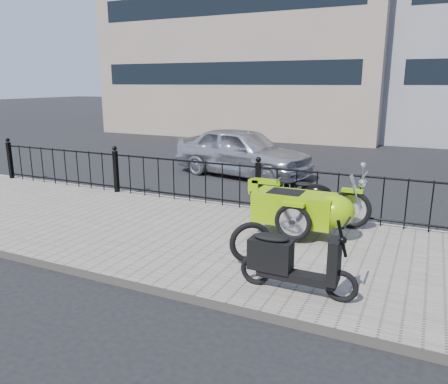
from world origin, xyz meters
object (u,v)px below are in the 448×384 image
at_px(sedan_car, 242,152).
at_px(motorcycle_sidecar, 307,206).
at_px(scooter, 289,262).
at_px(spare_tire, 251,243).

bearing_deg(sedan_car, motorcycle_sidecar, -133.75).
bearing_deg(motorcycle_sidecar, scooter, -80.53).
xyz_separation_m(motorcycle_sidecar, spare_tire, (-0.38, -1.55, -0.17)).
xyz_separation_m(spare_tire, sedan_car, (-2.67, 5.96, 0.27)).
bearing_deg(sedan_car, scooter, -140.93).
height_order(motorcycle_sidecar, spare_tire, motorcycle_sidecar).
bearing_deg(motorcycle_sidecar, spare_tire, -103.65).
bearing_deg(scooter, motorcycle_sidecar, 99.47).
distance_m(motorcycle_sidecar, spare_tire, 1.60).
xyz_separation_m(motorcycle_sidecar, sedan_car, (-3.04, 4.41, 0.10)).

